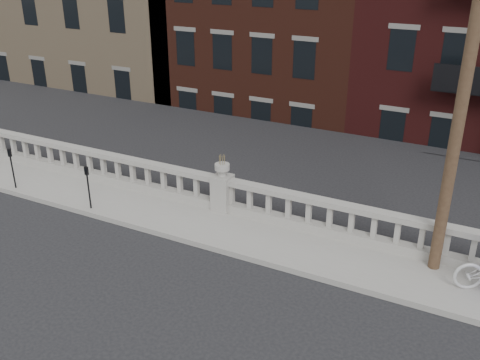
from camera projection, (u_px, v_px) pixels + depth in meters
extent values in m
plane|color=black|center=(144.00, 280.00, 13.04)|extent=(120.00, 120.00, 0.00)
cube|color=gray|center=(207.00, 224.00, 15.45)|extent=(32.00, 2.20, 0.15)
cube|color=gray|center=(223.00, 205.00, 16.14)|extent=(28.00, 0.34, 0.25)
cube|color=gray|center=(222.00, 180.00, 15.80)|extent=(28.00, 0.34, 0.16)
cube|color=gray|center=(223.00, 192.00, 15.96)|extent=(0.55, 0.55, 1.10)
cylinder|color=gray|center=(222.00, 172.00, 15.70)|extent=(0.24, 0.24, 0.20)
cylinder|color=gray|center=(222.00, 167.00, 15.63)|extent=(0.44, 0.44, 0.18)
cube|color=#605E59|center=(229.00, 274.00, 17.52)|extent=(36.00, 0.50, 5.15)
cube|color=black|center=(382.00, 149.00, 36.22)|extent=(80.00, 44.00, 0.50)
cube|color=#595651|center=(235.00, 223.00, 21.96)|extent=(16.00, 7.00, 4.00)
cube|color=#401B12|center=(299.00, 50.00, 30.10)|extent=(10.00, 14.00, 14.00)
cylinder|color=#422D1E|center=(468.00, 66.00, 11.26)|extent=(0.28, 0.28, 10.00)
cylinder|color=black|center=(13.00, 172.00, 17.37)|extent=(0.05, 0.05, 1.10)
cube|color=black|center=(9.00, 153.00, 17.09)|extent=(0.10, 0.08, 0.26)
cube|color=black|center=(8.00, 152.00, 17.04)|extent=(0.06, 0.01, 0.08)
cylinder|color=black|center=(89.00, 192.00, 16.01)|extent=(0.05, 0.05, 1.10)
cube|color=black|center=(86.00, 171.00, 15.74)|extent=(0.10, 0.08, 0.26)
cube|color=black|center=(85.00, 170.00, 15.68)|extent=(0.06, 0.01, 0.08)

